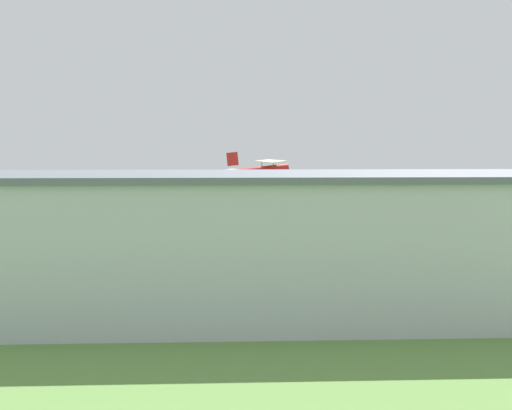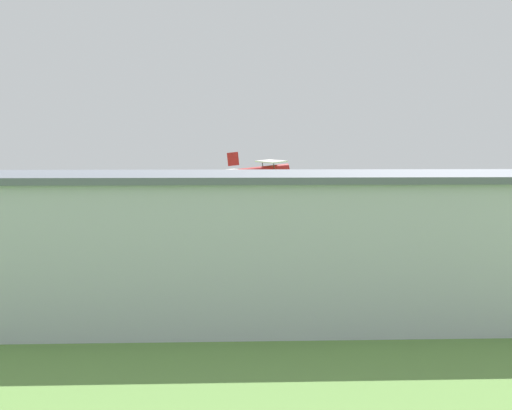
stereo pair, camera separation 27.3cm
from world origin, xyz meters
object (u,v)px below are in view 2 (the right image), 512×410
at_px(hangar, 255,244).
at_px(person_crossing_taxiway, 472,260).
at_px(person_walking_on_apron, 79,261).
at_px(person_watching_takeoff, 8,265).
at_px(biplane, 262,171).
at_px(windsock, 168,180).

height_order(hangar, person_crossing_taxiway, hangar).
distance_m(person_crossing_taxiway, person_walking_on_apron, 28.62).
xyz_separation_m(person_watching_takeoff, person_walking_on_apron, (-4.69, -1.49, 0.01)).
bearing_deg(hangar, person_walking_on_apron, -54.12).
relative_size(biplane, person_crossing_taxiway, 5.20).
relative_size(hangar, person_walking_on_apron, 19.55).
distance_m(biplane, person_walking_on_apron, 26.31).
relative_size(biplane, windsock, 1.51).
bearing_deg(biplane, person_watching_takeoff, 47.53).
bearing_deg(biplane, person_crossing_taxiway, 120.25).
relative_size(person_walking_on_apron, windsock, 0.32).
xyz_separation_m(person_watching_takeoff, person_crossing_taxiway, (-33.24, 0.47, -0.07)).
bearing_deg(person_watching_takeoff, person_walking_on_apron, -162.39).
distance_m(person_crossing_taxiway, windsock, 52.14).
bearing_deg(person_crossing_taxiway, person_walking_on_apron, -3.92).
relative_size(person_watching_takeoff, person_walking_on_apron, 0.99).
distance_m(hangar, person_walking_on_apron, 19.40).
bearing_deg(windsock, person_crossing_taxiway, 115.71).
bearing_deg(biplane, windsock, -68.81).
bearing_deg(person_crossing_taxiway, person_watching_takeoff, -0.81).
bearing_deg(person_walking_on_apron, biplane, -126.98).
height_order(person_crossing_taxiway, windsock, windsock).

